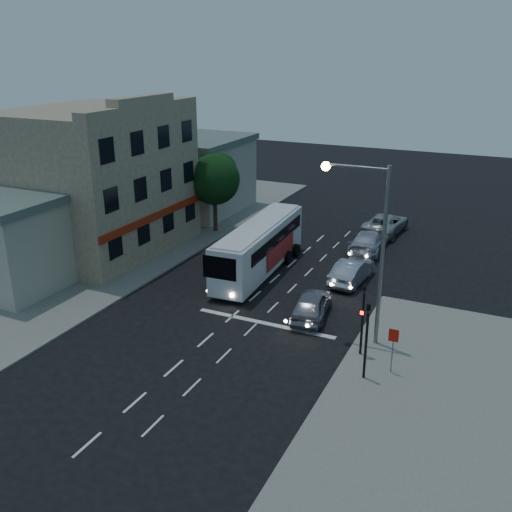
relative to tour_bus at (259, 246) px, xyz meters
The scene contains 16 objects.
ground 8.93m from the tour_bus, 80.82° to the right, with size 120.00×120.00×0.00m, color black.
sidewalk_near 19.23m from the tour_bus, 41.27° to the right, with size 12.00×24.00×0.12m, color slate.
sidewalk_far 11.75m from the tour_bus, behind, with size 12.00×50.00×0.12m, color slate.
road_markings 6.23m from the tour_bus, 63.28° to the right, with size 8.00×30.55×0.01m.
tour_bus is the anchor object (origin of this frame).
car_suv 7.32m from the tour_bus, 41.89° to the right, with size 1.79×4.44×1.51m, color gray.
car_sedan_a 6.20m from the tour_bus, ahead, with size 1.58×4.54×1.50m, color #A1A6B7.
car_sedan_b 8.93m from the tour_bus, 51.59° to the left, with size 2.17×5.34×1.55m, color silver.
car_sedan_c 13.27m from the tour_bus, 64.85° to the left, with size 2.57×5.58×1.55m, color #ACACAD.
traffic_signal_main 11.96m from the tour_bus, 41.13° to the right, with size 0.25×0.35×4.10m.
traffic_signal_side 13.82m from the tour_bus, 45.41° to the right, with size 0.18×0.15×4.10m.
regulatory_sign 13.90m from the tour_bus, 39.67° to the right, with size 0.45×0.12×2.20m.
streetlight 11.54m from the tour_bus, 36.36° to the right, with size 3.32×0.44×9.00m.
main_building 13.01m from the tour_bus, behind, with size 10.12×12.00×11.00m.
low_building_north 16.68m from the tour_bus, 136.80° to the left, with size 9.40×9.40×6.50m.
street_tree 9.72m from the tour_bus, 136.83° to the left, with size 4.00×4.00×6.20m.
Camera 1 is at (13.27, -23.34, 14.19)m, focal length 40.00 mm.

